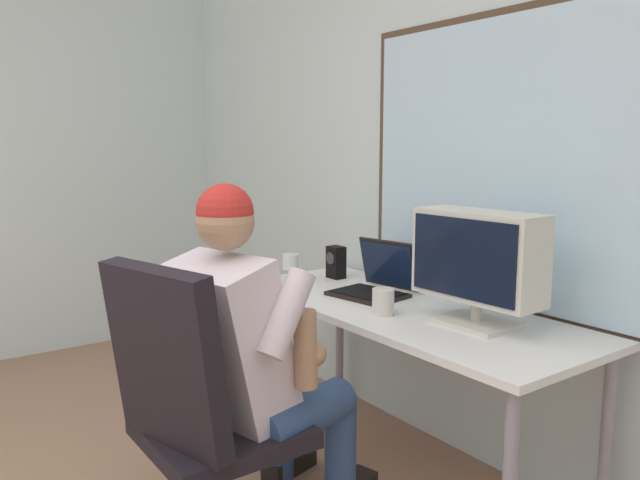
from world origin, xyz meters
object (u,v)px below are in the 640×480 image
at_px(laptop, 377,280).
at_px(desk_speaker, 336,262).
at_px(office_chair, 194,402).
at_px(crt_monitor, 478,258).
at_px(coffee_mug, 383,302).
at_px(wine_glass, 290,263).
at_px(desk, 401,322).
at_px(person_seated, 253,355).

relative_size(laptop, desk_speaker, 2.19).
xyz_separation_m(office_chair, crt_monitor, (0.32, 0.96, 0.41)).
bearing_deg(crt_monitor, laptop, 177.35).
height_order(laptop, coffee_mug, laptop).
bearing_deg(coffee_mug, desk_speaker, 158.03).
relative_size(wine_glass, desk_speaker, 0.94).
height_order(crt_monitor, coffee_mug, crt_monitor).
bearing_deg(crt_monitor, desk, -174.57).
relative_size(crt_monitor, wine_glass, 3.31).
bearing_deg(office_chair, laptop, 104.02).
bearing_deg(person_seated, coffee_mug, 81.82).
bearing_deg(coffee_mug, crt_monitor, 30.38).
distance_m(desk, laptop, 0.26).
bearing_deg(crt_monitor, desk_speaker, 175.17).
height_order(office_chair, coffee_mug, office_chair).
bearing_deg(coffee_mug, desk, 109.28).
xyz_separation_m(laptop, desk_speaker, (-0.37, 0.05, 0.02)).
bearing_deg(desk, coffee_mug, -70.72).
distance_m(office_chair, coffee_mug, 0.81).
xyz_separation_m(person_seated, coffee_mug, (0.08, 0.53, 0.12)).
bearing_deg(desk_speaker, office_chair, -59.36).
xyz_separation_m(office_chair, laptop, (-0.25, 0.98, 0.23)).
bearing_deg(person_seated, desk_speaker, 125.36).
xyz_separation_m(crt_monitor, coffee_mug, (-0.30, -0.18, -0.20)).
distance_m(desk, person_seated, 0.67).
distance_m(office_chair, person_seated, 0.27).
distance_m(person_seated, coffee_mug, 0.55).
distance_m(crt_monitor, desk_speaker, 0.95).
xyz_separation_m(desk, person_seated, (-0.03, -0.67, -0.01)).
xyz_separation_m(desk_speaker, coffee_mug, (0.63, -0.26, -0.03)).
bearing_deg(wine_glass, coffee_mug, 0.90).
bearing_deg(laptop, desk_speaker, 171.81).
bearing_deg(office_chair, wine_glass, 128.50).
relative_size(desk, wine_glass, 10.99).
bearing_deg(office_chair, desk_speaker, 120.64).
relative_size(office_chair, wine_glass, 6.90).
bearing_deg(desk, wine_glass, -165.26).
height_order(desk, coffee_mug, coffee_mug).
bearing_deg(coffee_mug, office_chair, -91.60).
xyz_separation_m(laptop, wine_glass, (-0.37, -0.21, 0.04)).
height_order(person_seated, laptop, person_seated).
distance_m(office_chair, desk_speaker, 1.23).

